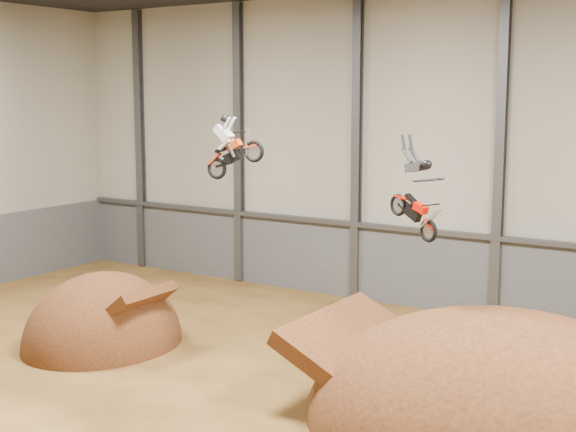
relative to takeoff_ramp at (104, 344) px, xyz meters
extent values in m
plane|color=#543716|center=(8.15, -3.41, 0.00)|extent=(40.00, 40.00, 0.00)
cube|color=#A8A595|center=(8.15, 11.59, 7.00)|extent=(40.00, 0.10, 14.00)
cube|color=#53575B|center=(8.15, 11.49, 1.75)|extent=(39.80, 0.18, 3.50)
cube|color=#47494F|center=(8.15, 11.34, 3.55)|extent=(39.80, 0.35, 0.20)
cube|color=#47494F|center=(-8.51, 11.39, 7.00)|extent=(0.40, 0.36, 13.90)
cube|color=#47494F|center=(-1.85, 11.39, 7.00)|extent=(0.40, 0.36, 13.90)
cube|color=#47494F|center=(4.82, 11.39, 7.00)|extent=(0.40, 0.36, 13.90)
cube|color=#47494F|center=(11.49, 11.39, 7.00)|extent=(0.40, 0.36, 13.90)
ellipsoid|color=#3D1E0F|center=(0.00, 0.00, 0.00)|extent=(5.59, 6.46, 5.59)
ellipsoid|color=#3D1E0F|center=(15.29, 0.63, 0.00)|extent=(11.60, 10.26, 6.69)
camera|label=1|loc=(21.96, -21.08, 9.48)|focal=50.00mm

